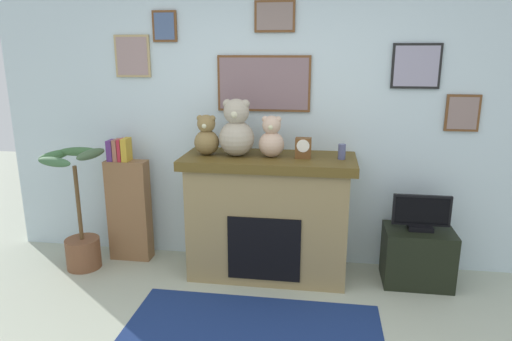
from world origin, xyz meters
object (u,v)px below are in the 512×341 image
object	(u,v)px
teddy_bear_tan	(207,137)
fireplace	(268,215)
television	(421,214)
potted_plant	(79,224)
teddy_bear_cream	(237,130)
mantel_clock	(303,148)
teddy_bear_brown	(271,139)
bookshelf	(129,206)
tv_stand	(417,256)
candle_jar	(342,152)

from	to	relation	value
teddy_bear_tan	fireplace	bearing A→B (deg)	1.94
television	teddy_bear_tan	xyz separation A→B (m)	(-1.82, -0.02, 0.61)
potted_plant	teddy_bear_cream	bearing A→B (deg)	5.83
fireplace	teddy_bear_cream	xyz separation A→B (m)	(-0.27, -0.02, 0.75)
potted_plant	teddy_bear_cream	distance (m)	1.68
mantel_clock	teddy_bear_brown	xyz separation A→B (m)	(-0.27, 0.00, 0.07)
teddy_bear_cream	teddy_bear_brown	distance (m)	0.30
bookshelf	tv_stand	size ratio (longest dim) A/B	2.08
fireplace	tv_stand	distance (m)	1.32
teddy_bear_cream	teddy_bear_brown	bearing A→B (deg)	0.03
television	mantel_clock	bearing A→B (deg)	-178.92
bookshelf	tv_stand	world-z (taller)	bookshelf
tv_stand	teddy_bear_brown	distance (m)	1.60
fireplace	mantel_clock	distance (m)	0.68
mantel_clock	television	bearing A→B (deg)	1.08
teddy_bear_cream	teddy_bear_brown	world-z (taller)	teddy_bear_cream
bookshelf	tv_stand	xyz separation A→B (m)	(2.63, -0.10, -0.28)
teddy_bear_cream	mantel_clock	bearing A→B (deg)	-0.09
fireplace	mantel_clock	size ratio (longest dim) A/B	8.67
fireplace	bookshelf	distance (m)	1.35
fireplace	mantel_clock	bearing A→B (deg)	-3.81
television	teddy_bear_cream	xyz separation A→B (m)	(-1.56, -0.02, 0.67)
tv_stand	teddy_bear_brown	world-z (taller)	teddy_bear_brown
candle_jar	fireplace	bearing A→B (deg)	178.33
teddy_bear_tan	teddy_bear_cream	distance (m)	0.27
mantel_clock	teddy_bear_brown	world-z (taller)	teddy_bear_brown
teddy_bear_tan	candle_jar	bearing A→B (deg)	0.02
potted_plant	teddy_bear_brown	size ratio (longest dim) A/B	3.22
bookshelf	teddy_bear_cream	world-z (taller)	teddy_bear_cream
teddy_bear_tan	teddy_bear_brown	xyz separation A→B (m)	(0.56, -0.00, 0.00)
tv_stand	teddy_bear_cream	world-z (taller)	teddy_bear_cream
potted_plant	tv_stand	distance (m)	3.00
teddy_bear_cream	teddy_bear_brown	size ratio (longest dim) A/B	1.39
mantel_clock	teddy_bear_brown	size ratio (longest dim) A/B	0.48
potted_plant	bookshelf	bearing A→B (deg)	36.23
candle_jar	tv_stand	bearing A→B (deg)	1.56
bookshelf	potted_plant	xyz separation A→B (m)	(-0.36, -0.26, -0.10)
potted_plant	candle_jar	xyz separation A→B (m)	(2.31, 0.15, 0.71)
fireplace	bookshelf	bearing A→B (deg)	175.71
tv_stand	teddy_bear_tan	world-z (taller)	teddy_bear_tan
fireplace	television	world-z (taller)	fireplace
bookshelf	potted_plant	bearing A→B (deg)	-143.77
bookshelf	candle_jar	xyz separation A→B (m)	(1.95, -0.12, 0.61)
potted_plant	teddy_bear_brown	bearing A→B (deg)	4.83
fireplace	tv_stand	bearing A→B (deg)	0.03
teddy_bear_brown	tv_stand	bearing A→B (deg)	0.86
fireplace	teddy_bear_brown	distance (m)	0.69
fireplace	tv_stand	world-z (taller)	fireplace
mantel_clock	bookshelf	bearing A→B (deg)	175.80
tv_stand	teddy_bear_brown	size ratio (longest dim) A/B	1.62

